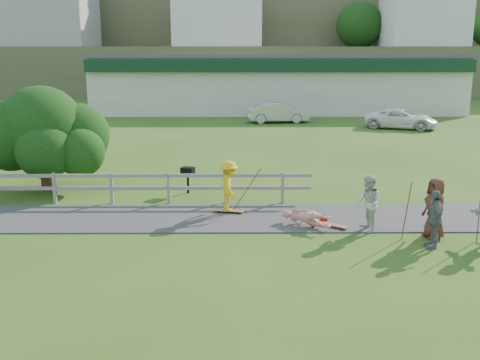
% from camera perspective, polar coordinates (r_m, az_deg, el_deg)
% --- Properties ---
extents(ground, '(260.00, 260.00, 0.00)m').
position_cam_1_polar(ground, '(15.72, -1.76, -5.74)').
color(ground, '#2D5418').
rests_on(ground, ground).
extents(path, '(34.00, 3.00, 0.04)m').
position_cam_1_polar(path, '(17.14, -1.64, -4.04)').
color(path, '#353537').
rests_on(path, ground).
extents(fence, '(15.05, 0.10, 1.10)m').
position_cam_1_polar(fence, '(19.34, -15.35, -0.36)').
color(fence, slate).
rests_on(fence, ground).
extents(strip_mall, '(32.50, 10.75, 5.10)m').
position_cam_1_polar(strip_mall, '(50.00, 3.81, 10.32)').
color(strip_mall, beige).
rests_on(strip_mall, ground).
extents(hillside, '(220.00, 67.00, 47.50)m').
position_cam_1_polar(hillside, '(106.58, -0.64, 18.26)').
color(hillside, '#515A35').
rests_on(hillside, ground).
extents(skater_rider, '(0.80, 1.17, 1.67)m').
position_cam_1_polar(skater_rider, '(17.42, -1.19, -0.97)').
color(skater_rider, yellow).
rests_on(skater_rider, ground).
extents(skater_fallen, '(1.25, 1.49, 0.58)m').
position_cam_1_polar(skater_fallen, '(16.34, 7.04, -4.03)').
color(skater_fallen, tan).
rests_on(skater_fallen, ground).
extents(spectator_a, '(0.74, 0.90, 1.70)m').
position_cam_1_polar(spectator_a, '(16.12, 13.51, -2.47)').
color(spectator_a, beige).
rests_on(spectator_a, ground).
extents(spectator_b, '(0.40, 0.94, 1.60)m').
position_cam_1_polar(spectator_b, '(15.32, 19.98, -3.93)').
color(spectator_b, slate).
rests_on(spectator_b, ground).
extents(spectator_c, '(0.71, 0.95, 1.75)m').
position_cam_1_polar(spectator_c, '(16.10, 20.06, -2.84)').
color(spectator_c, '#532921').
rests_on(spectator_c, ground).
extents(car_silver, '(4.80, 2.11, 1.53)m').
position_cam_1_polar(car_silver, '(41.27, 4.03, 7.17)').
color(car_silver, '#B5BABE').
rests_on(car_silver, ground).
extents(car_white, '(5.45, 3.95, 1.38)m').
position_cam_1_polar(car_white, '(39.50, 16.79, 6.26)').
color(car_white, white).
rests_on(car_white, ground).
extents(tree, '(5.13, 5.13, 3.41)m').
position_cam_1_polar(tree, '(21.88, -20.22, 3.47)').
color(tree, black).
rests_on(tree, ground).
extents(bbq, '(0.55, 0.48, 1.00)m').
position_cam_1_polar(bbq, '(20.18, -5.58, -0.03)').
color(bbq, black).
rests_on(bbq, ground).
extents(longboard_rider, '(1.00, 0.43, 0.11)m').
position_cam_1_polar(longboard_rider, '(17.63, -1.18, -3.43)').
color(longboard_rider, brown).
rests_on(longboard_rider, ground).
extents(longboard_fallen, '(0.90, 0.78, 0.11)m').
position_cam_1_polar(longboard_fallen, '(16.44, 9.84, -4.88)').
color(longboard_fallen, brown).
rests_on(longboard_fallen, ground).
extents(helmet, '(0.26, 0.26, 0.26)m').
position_cam_1_polar(helmet, '(16.81, 8.91, -4.17)').
color(helmet, '#AB0906').
rests_on(helmet, ground).
extents(pole_rider, '(0.03, 0.03, 1.69)m').
position_cam_1_polar(pole_rider, '(17.81, 0.76, -0.62)').
color(pole_rider, '#553122').
rests_on(pole_rider, ground).
extents(pole_spec_left, '(0.03, 0.03, 1.69)m').
position_cam_1_polar(pole_spec_left, '(15.69, 17.35, -3.16)').
color(pole_spec_left, '#553122').
rests_on(pole_spec_left, ground).
extents(pole_spec_right, '(0.03, 0.03, 1.86)m').
position_cam_1_polar(pole_spec_right, '(16.25, 24.19, -2.88)').
color(pole_spec_right, '#553122').
rests_on(pole_spec_right, ground).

